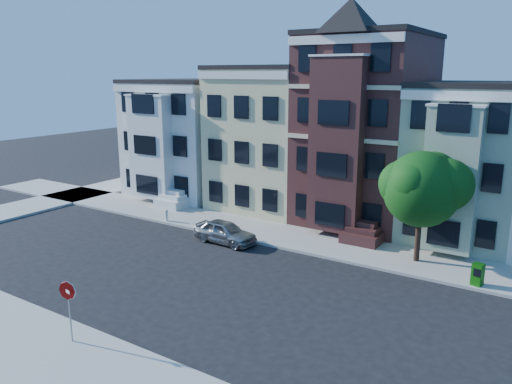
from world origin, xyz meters
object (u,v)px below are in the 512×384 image
Objects in this scene: newspaper_box at (478,274)px; stop_sign at (69,308)px; street_tree at (421,194)px; fire_hydrant at (167,216)px; parked_car at (225,232)px.

stop_sign is (-11.65, -13.48, 0.81)m from newspaper_box.
fire_hydrant is (-16.05, -1.75, -3.28)m from street_tree.
stop_sign is (-8.40, -15.10, -2.25)m from street_tree.
street_tree is at bearing 6.22° from fire_hydrant.
stop_sign is at bearing -115.89° from newspaper_box.
parked_car reaches higher than fire_hydrant.
stop_sign is at bearing -60.20° from fire_hydrant.
newspaper_box reaches higher than fire_hydrant.
fire_hydrant is at bearing -173.78° from street_tree.
parked_car reaches higher than newspaper_box.
parked_car is at bearing 108.25° from stop_sign.
street_tree is 16.47m from fire_hydrant.
street_tree is 6.82× the size of newspaper_box.
fire_hydrant is at bearing 81.57° from parked_car.
parked_car is 3.75× the size of newspaper_box.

